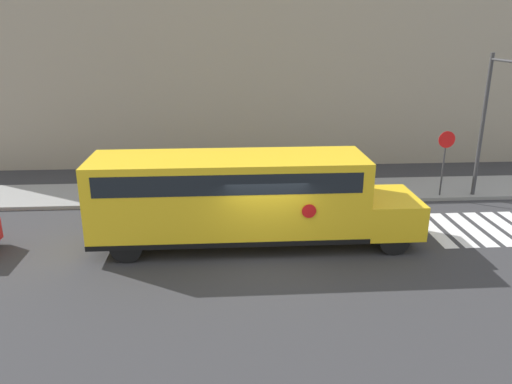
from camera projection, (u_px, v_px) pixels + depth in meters
The scene contains 7 objects.
ground_plane at pixel (267, 259), 15.64m from camera, with size 60.00×60.00×0.00m, color #333335.
sidewalk_strip at pixel (254, 192), 21.77m from camera, with size 44.00×3.00×0.15m.
building_backdrop at pixel (246, 77), 26.56m from camera, with size 32.00×4.00×8.77m.
crosswalk_stripes at pixel (480, 228), 18.03m from camera, with size 4.00×3.20×0.01m.
school_bus at pixel (240, 195), 16.21m from camera, with size 10.63×2.57×3.02m.
stop_sign at pixel (445, 155), 20.57m from camera, with size 0.69×0.10×2.90m.
traffic_light at pixel (497, 109), 19.19m from camera, with size 0.28×3.09×5.98m.
Camera 1 is at (-1.26, -14.12, 6.95)m, focal length 35.00 mm.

